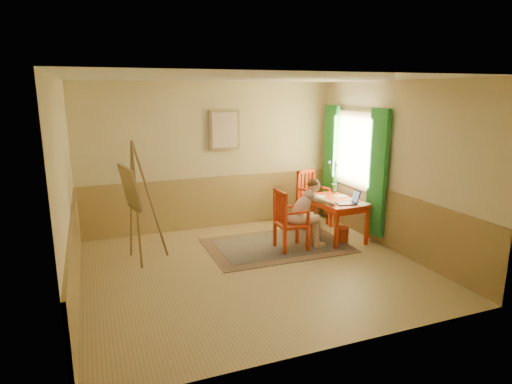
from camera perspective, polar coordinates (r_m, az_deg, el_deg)
name	(u,v)px	position (r m, az deg, el deg)	size (l,w,h in m)	color
room	(254,178)	(6.25, -0.31, 1.86)	(5.04, 4.54, 2.84)	tan
wainscot	(237,222)	(7.20, -2.57, -4.01)	(5.00, 4.50, 1.00)	tan
window	(353,161)	(8.33, 12.66, 4.03)	(0.12, 2.01, 2.20)	white
wall_portrait	(225,130)	(8.32, -4.17, 8.15)	(0.60, 0.05, 0.76)	#957C4B
rug	(277,245)	(7.58, 2.76, -7.04)	(2.41, 1.62, 0.02)	#8C7251
table	(335,204)	(7.94, 10.34, -1.59)	(0.75, 1.22, 0.72)	red
chair_left	(289,220)	(7.25, 4.33, -3.74)	(0.48, 0.46, 1.04)	red
chair_back	(311,197)	(8.75, 7.33, -0.70)	(0.61, 0.62, 1.08)	red
figure	(306,211)	(7.35, 6.57, -2.44)	(0.87, 0.38, 1.19)	#D4A990
laptop	(349,201)	(7.65, 12.17, -1.17)	(0.42, 0.29, 0.24)	#1E2338
papers	(343,199)	(7.96, 11.44, -0.92)	(0.77, 1.02, 0.00)	white
vase	(334,178)	(8.42, 10.27, 1.85)	(0.20, 0.30, 0.62)	#3F724C
wastebasket	(341,234)	(7.89, 11.18, -5.48)	(0.25, 0.25, 0.27)	#BD4824
easel	(133,191)	(6.84, -15.97, 0.07)	(0.69, 0.86, 1.92)	olive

